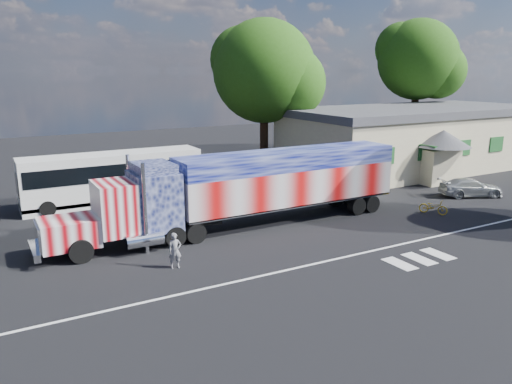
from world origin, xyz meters
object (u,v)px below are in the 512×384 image
semi_truck (250,187)px  coach_bus (113,178)px  parked_car (471,188)px  tree_far_ne (419,60)px  tree_ne_a (266,72)px  bicycle (433,207)px  woman (175,251)px

semi_truck → coach_bus: (-5.16, 8.46, -0.51)m
parked_car → tree_far_ne: size_ratio=0.31×
parked_car → tree_ne_a: (-7.19, 14.83, 7.50)m
parked_car → tree_ne_a: tree_ne_a is taller
semi_truck → tree_ne_a: tree_ne_a is taller
tree_ne_a → tree_far_ne: tree_far_ne is taller
coach_bus → parked_car: coach_bus is taller
parked_car → bicycle: bearing=132.5°
parked_car → woman: 21.73m
parked_car → bicycle: (-5.52, -1.75, -0.17)m
bicycle → woman: bearing=153.3°
tree_far_ne → bicycle: bearing=-133.4°
parked_car → bicycle: size_ratio=2.54×
coach_bus → woman: 12.11m
parked_car → tree_ne_a: bearing=50.8°
semi_truck → parked_car: bearing=-5.1°
coach_bus → woman: size_ratio=7.11×
tree_ne_a → woman: bearing=-130.3°
parked_car → bicycle: parked_car is taller
woman → bicycle: bearing=8.4°
bicycle → tree_ne_a: tree_ne_a is taller
tree_far_ne → coach_bus: bearing=-170.8°
parked_car → woman: size_ratio=2.67×
parked_car → tree_ne_a: size_ratio=0.33×
woman → bicycle: (16.11, 0.44, -0.35)m
bicycle → semi_truck: bearing=135.0°
parked_car → tree_far_ne: bearing=-9.7°
semi_truck → coach_bus: semi_truck is taller
semi_truck → tree_far_ne: size_ratio=1.50×
semi_truck → parked_car: 16.18m
coach_bus → tree_far_ne: (31.56, 5.13, 7.53)m
bicycle → tree_far_ne: (15.87, 16.76, 8.76)m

